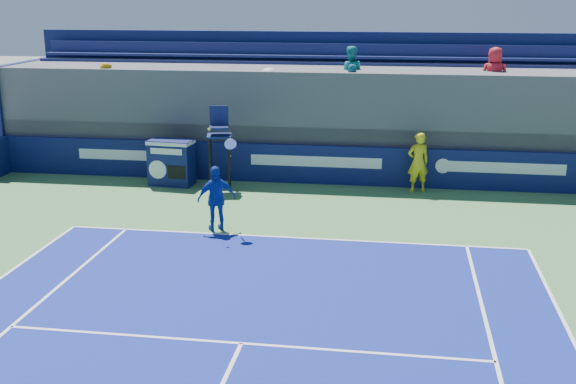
# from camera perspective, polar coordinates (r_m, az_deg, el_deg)

# --- Properties ---
(ball_person) EXTENTS (0.75, 0.61, 1.77)m
(ball_person) POSITION_cam_1_polar(r_m,az_deg,el_deg) (21.39, 10.24, 2.33)
(ball_person) COLOR yellow
(ball_person) RESTS_ON apron
(back_hoarding) EXTENTS (20.40, 0.21, 1.20)m
(back_hoarding) POSITION_cam_1_polar(r_m,az_deg,el_deg) (22.07, 2.22, 2.18)
(back_hoarding) COLOR #0D144B
(back_hoarding) RESTS_ON ground
(match_clock) EXTENTS (1.38, 0.85, 1.40)m
(match_clock) POSITION_cam_1_polar(r_m,az_deg,el_deg) (22.14, -9.20, 2.41)
(match_clock) COLOR #0F164D
(match_clock) RESTS_ON ground
(umpire_chair) EXTENTS (0.83, 0.83, 2.48)m
(umpire_chair) POSITION_cam_1_polar(r_m,az_deg,el_deg) (21.30, -5.45, 4.19)
(umpire_chair) COLOR black
(umpire_chair) RESTS_ON ground
(tennis_player) EXTENTS (1.04, 0.78, 2.57)m
(tennis_player) POSITION_cam_1_polar(r_m,az_deg,el_deg) (17.66, -5.65, -0.49)
(tennis_player) COLOR #13339D
(tennis_player) RESTS_ON apron
(stadium_seating) EXTENTS (21.00, 4.05, 4.40)m
(stadium_seating) POSITION_cam_1_polar(r_m,az_deg,el_deg) (23.82, 2.82, 6.19)
(stadium_seating) COLOR #4C4C51
(stadium_seating) RESTS_ON ground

